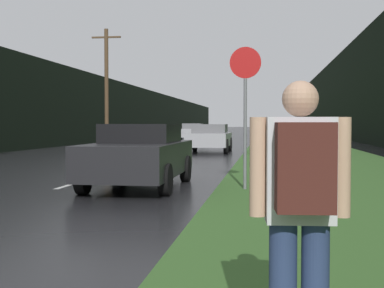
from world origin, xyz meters
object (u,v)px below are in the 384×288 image
at_px(stop_sign, 245,103).
at_px(car_oncoming, 193,132).
at_px(hitchhiker_with_backpack, 301,204).
at_px(car_passing_far, 210,138).
at_px(car_passing_near, 140,155).

relative_size(stop_sign, car_oncoming, 0.64).
distance_m(hitchhiker_with_backpack, car_passing_far, 23.52).
xyz_separation_m(car_passing_far, car_oncoming, (-3.41, 18.94, 0.03)).
distance_m(car_passing_near, car_passing_far, 14.83).
distance_m(car_passing_near, car_oncoming, 33.94).
xyz_separation_m(car_passing_near, car_passing_far, (0.00, 14.83, 0.01)).
relative_size(car_passing_near, car_oncoming, 0.90).
bearing_deg(stop_sign, car_passing_far, 98.82).
xyz_separation_m(stop_sign, car_passing_far, (-2.33, 15.03, -1.10)).
height_order(hitchhiker_with_backpack, car_passing_far, hitchhiker_with_backpack).
xyz_separation_m(stop_sign, car_passing_near, (-2.33, 0.19, -1.12)).
bearing_deg(car_passing_near, hitchhiker_with_backpack, 109.22).
bearing_deg(car_passing_far, stop_sign, 98.82).
bearing_deg(hitchhiker_with_backpack, car_oncoming, 94.41).
bearing_deg(hitchhiker_with_backpack, stop_sign, 90.18).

